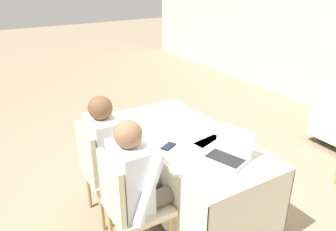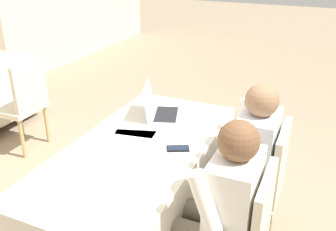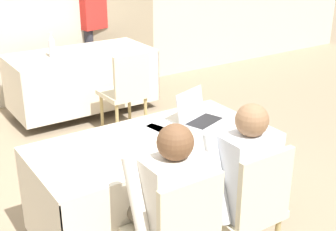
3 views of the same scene
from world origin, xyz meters
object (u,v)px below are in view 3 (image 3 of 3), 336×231
Objects in this scene: chair_near_right at (249,205)px; laptop at (200,117)px; person_checkered_shirt at (167,202)px; cell_phone at (180,149)px; chair_far_spare at (126,89)px; person_white_shirt at (239,176)px; person_red_shirt at (93,24)px; water_bottle at (52,46)px.

laptop is at bearing -104.01° from chair_near_right.
cell_phone is at bearing -132.92° from person_checkered_shirt.
laptop is 0.42× the size of chair_far_spare.
laptop is 2.50× the size of cell_phone.
chair_far_spare is (0.43, 2.37, 0.00)m from chair_near_right.
laptop is at bearing 10.34° from cell_phone.
cell_phone is at bearing -161.38° from laptop.
laptop is at bearing -137.74° from person_checkered_shirt.
person_white_shirt reaches higher than cell_phone.
person_checkered_shirt is 4.03m from person_red_shirt.
person_white_shirt is 0.74× the size of person_red_shirt.
cell_phone is 0.50m from person_checkered_shirt.
person_checkered_shirt is at bearing -156.55° from laptop.
person_white_shirt is at bearing -180.00° from person_checkered_shirt.
person_checkered_shirt is at bearing -120.70° from person_red_shirt.
water_bottle is at bearing -150.86° from person_red_shirt.
chair_far_spare is 0.78× the size of person_checkered_shirt.
water_bottle is 0.31× the size of chair_near_right.
laptop is 0.33× the size of person_checkered_shirt.
person_white_shirt reaches higher than laptop.
chair_far_spare is 1.62m from person_red_shirt.
cell_phone is 2.02m from chair_far_spare.
laptop is at bearing -106.09° from person_white_shirt.
chair_near_right is at bearing -89.06° from water_bottle.
person_checkered_shirt is (-0.34, -0.36, -0.09)m from cell_phone.
cell_phone is 0.57m from chair_near_right.
person_checkered_shirt is (-0.97, -2.27, 0.16)m from chair_far_spare.
person_white_shirt is at bearing -90.00° from chair_near_right.
person_checkered_shirt reaches higher than chair_far_spare.
chair_near_right is 4.00m from person_red_shirt.
water_bottle is 0.24× the size of person_white_shirt.
water_bottle is at bearing 76.96° from laptop.
laptop is at bearing 80.49° from chair_far_spare.
chair_near_right is (0.05, -3.19, -0.37)m from water_bottle.
water_bottle reaches higher than cell_phone.
laptop is at bearing -84.24° from water_bottle.
laptop is 0.50m from cell_phone.
person_red_shirt is at bearing 60.47° from laptop.
person_red_shirt is at bearing -104.10° from chair_far_spare.
person_white_shirt is (0.05, -3.08, -0.21)m from water_bottle.
person_red_shirt reaches higher than cell_phone.
person_white_shirt is at bearing -88.10° from cell_phone.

